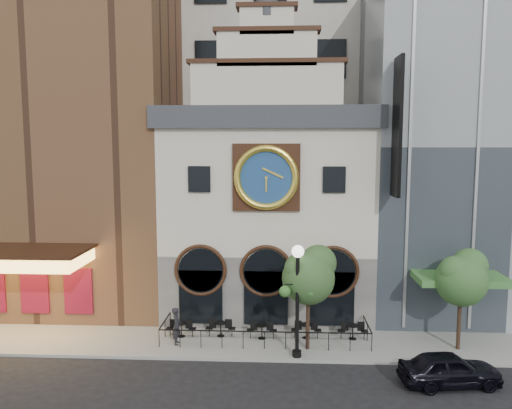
{
  "coord_description": "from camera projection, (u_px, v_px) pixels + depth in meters",
  "views": [
    {
      "loc": [
        0.76,
        -22.62,
        10.24
      ],
      "look_at": [
        -0.65,
        6.0,
        6.85
      ],
      "focal_mm": 35.0,
      "sensor_mm": 36.0,
      "label": 1
    }
  ],
  "objects": [
    {
      "name": "sidewalk",
      "position": [
        265.0,
        340.0,
        26.15
      ],
      "size": [
        44.0,
        5.0,
        0.15
      ],
      "primitive_type": "cube",
      "color": "gray",
      "rests_on": "ground"
    },
    {
      "name": "lamppost",
      "position": [
        297.0,
        288.0,
        23.58
      ],
      "size": [
        1.74,
        0.6,
        5.45
      ],
      "rotation": [
        0.0,
        0.0,
        0.04
      ],
      "color": "black",
      "rests_on": "sidewalk"
    },
    {
      "name": "clock_building",
      "position": [
        268.0,
        204.0,
        30.65
      ],
      "size": [
        12.6,
        8.78,
        18.65
      ],
      "color": "#605E5B",
      "rests_on": "ground"
    },
    {
      "name": "retail_building",
      "position": [
        473.0,
        147.0,
        31.76
      ],
      "size": [
        14.0,
        14.4,
        20.0
      ],
      "color": "gray",
      "rests_on": "ground"
    },
    {
      "name": "bistro_2",
      "position": [
        262.0,
        330.0,
        26.14
      ],
      "size": [
        1.58,
        0.68,
        0.9
      ],
      "color": "black",
      "rests_on": "sidewalk"
    },
    {
      "name": "tree_left",
      "position": [
        309.0,
        274.0,
        24.52
      ],
      "size": [
        2.7,
        2.6,
        5.21
      ],
      "color": "#382619",
      "rests_on": "sidewalk"
    },
    {
      "name": "office_tower",
      "position": [
        272.0,
        27.0,
        41.17
      ],
      "size": [
        20.0,
        16.0,
        40.0
      ],
      "primitive_type": "cube",
      "color": "beige",
      "rests_on": "ground"
    },
    {
      "name": "bistro_3",
      "position": [
        306.0,
        330.0,
        26.21
      ],
      "size": [
        1.58,
        0.68,
        0.9
      ],
      "color": "black",
      "rests_on": "sidewalk"
    },
    {
      "name": "pedestrian",
      "position": [
        177.0,
        326.0,
        25.39
      ],
      "size": [
        0.51,
        0.73,
        1.91
      ],
      "primitive_type": "imported",
      "rotation": [
        0.0,
        0.0,
        1.65
      ],
      "color": "black",
      "rests_on": "sidewalk"
    },
    {
      "name": "tree_right",
      "position": [
        462.0,
        276.0,
        24.48
      ],
      "size": [
        2.62,
        2.52,
        5.05
      ],
      "color": "#382619",
      "rests_on": "sidewalk"
    },
    {
      "name": "bistro_0",
      "position": [
        181.0,
        328.0,
        26.42
      ],
      "size": [
        1.58,
        0.68,
        0.9
      ],
      "color": "black",
      "rests_on": "sidewalk"
    },
    {
      "name": "car_right",
      "position": [
        450.0,
        369.0,
        21.32
      ],
      "size": [
        4.47,
        2.26,
        1.46
      ],
      "primitive_type": "imported",
      "rotation": [
        0.0,
        0.0,
        1.7
      ],
      "color": "black",
      "rests_on": "ground"
    },
    {
      "name": "cafe_railing",
      "position": [
        265.0,
        331.0,
        26.09
      ],
      "size": [
        10.6,
        2.6,
        0.9
      ],
      "primitive_type": null,
      "color": "black",
      "rests_on": "sidewalk"
    },
    {
      "name": "bistro_1",
      "position": [
        221.0,
        328.0,
        26.46
      ],
      "size": [
        1.58,
        0.68,
        0.9
      ],
      "color": "black",
      "rests_on": "sidewalk"
    },
    {
      "name": "ground",
      "position": [
        264.0,
        362.0,
        23.68
      ],
      "size": [
        120.0,
        120.0,
        0.0
      ],
      "primitive_type": "plane",
      "color": "black",
      "rests_on": "ground"
    },
    {
      "name": "bistro_4",
      "position": [
        353.0,
        331.0,
        26.09
      ],
      "size": [
        1.58,
        0.68,
        0.9
      ],
      "color": "black",
      "rests_on": "sidewalk"
    },
    {
      "name": "theater_building",
      "position": [
        71.0,
        109.0,
        32.72
      ],
      "size": [
        14.0,
        15.6,
        25.0
      ],
      "color": "brown",
      "rests_on": "ground"
    }
  ]
}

